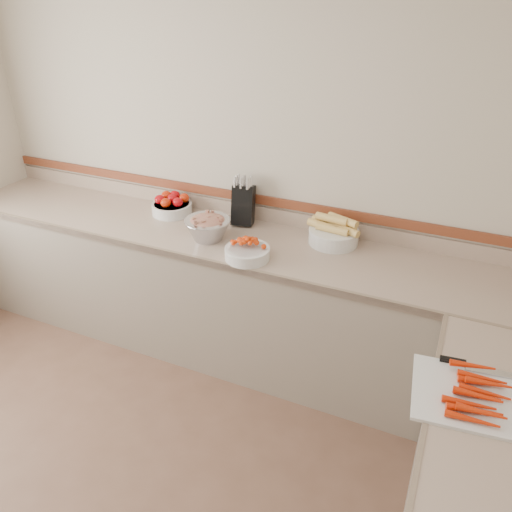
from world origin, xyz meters
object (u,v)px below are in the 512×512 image
at_px(knife_block, 243,204).
at_px(rhubarb_bowl, 208,227).
at_px(corn_bowl, 334,233).
at_px(cutting_board, 477,395).
at_px(cherry_tomato_bowl, 247,251).
at_px(tomato_bowl, 172,205).

distance_m(knife_block, rhubarb_bowl, 0.32).
bearing_deg(rhubarb_bowl, knife_block, 71.60).
bearing_deg(corn_bowl, cutting_board, -50.16).
height_order(knife_block, cherry_tomato_bowl, knife_block).
bearing_deg(rhubarb_bowl, cherry_tomato_bowl, -21.08).
bearing_deg(tomato_bowl, knife_block, 5.97).
height_order(corn_bowl, cutting_board, corn_bowl).
xyz_separation_m(cherry_tomato_bowl, cutting_board, (1.28, -0.66, -0.03)).
xyz_separation_m(knife_block, tomato_bowl, (-0.52, -0.05, -0.08)).
bearing_deg(corn_bowl, cherry_tomato_bowl, -135.44).
relative_size(knife_block, corn_bowl, 1.00).
distance_m(knife_block, cutting_board, 1.86).
bearing_deg(corn_bowl, knife_block, 176.89).
xyz_separation_m(tomato_bowl, cutting_board, (2.03, -1.03, -0.04)).
relative_size(corn_bowl, rhubarb_bowl, 1.17).
bearing_deg(tomato_bowl, rhubarb_bowl, -30.49).
bearing_deg(cherry_tomato_bowl, cutting_board, -27.21).
bearing_deg(cutting_board, knife_block, 144.20).
height_order(tomato_bowl, corn_bowl, corn_bowl).
relative_size(knife_block, rhubarb_bowl, 1.17).
height_order(knife_block, corn_bowl, knife_block).
relative_size(knife_block, cutting_board, 0.66).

